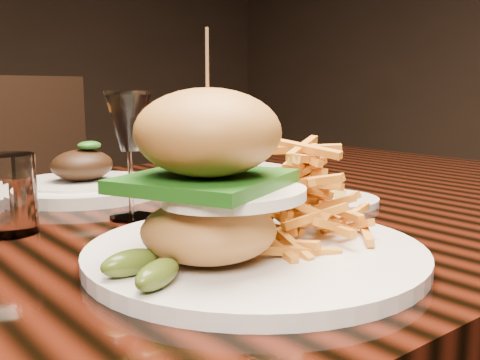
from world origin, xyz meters
TOP-DOWN VIEW (x-y plane):
  - dining_table at (0.00, 0.00)m, footprint 1.60×0.90m
  - burger_plate at (-0.10, -0.24)m, footprint 0.34×0.34m
  - side_saucer at (0.17, -0.10)m, footprint 0.14×0.14m
  - ramekin at (0.19, 0.09)m, footprint 0.09×0.09m
  - wine_glass at (-0.10, 0.00)m, footprint 0.06×0.06m
  - water_tumbler at (-0.25, 0.03)m, footprint 0.07×0.07m
  - far_dish at (-0.08, 0.20)m, footprint 0.26×0.26m
  - chair_far at (0.11, 0.89)m, footprint 0.59×0.59m

SIDE VIEW (x-z plane):
  - chair_far at x=0.11m, z-range 0.06..1.01m
  - dining_table at x=0.00m, z-range 0.30..1.05m
  - side_saucer at x=0.17m, z-range 0.74..0.77m
  - far_dish at x=-0.08m, z-range 0.72..0.81m
  - ramekin at x=0.19m, z-range 0.75..0.79m
  - water_tumbler at x=-0.25m, z-range 0.75..0.84m
  - burger_plate at x=-0.10m, z-range 0.70..0.92m
  - wine_glass at x=-0.10m, z-range 0.79..0.95m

